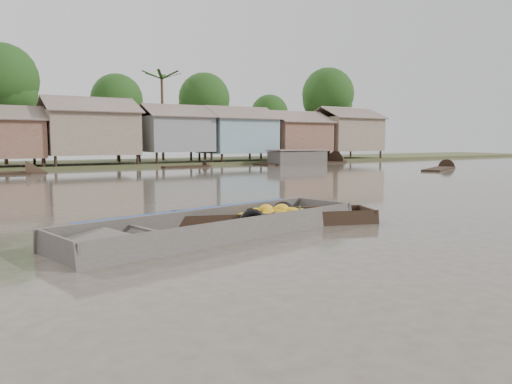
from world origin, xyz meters
TOP-DOWN VIEW (x-y plane):
  - ground at (0.00, 0.00)m, footprint 120.00×120.00m
  - riverbank at (3.03, 31.86)m, footprint 120.00×12.47m
  - banana_boat at (0.04, 0.52)m, footprint 5.27×2.87m
  - viewer_boat at (-1.74, 0.03)m, footprint 7.79×3.46m
  - distant_boats at (12.96, 24.21)m, footprint 46.21×15.50m

SIDE VIEW (x-z plane):
  - ground at x=0.00m, z-range 0.00..0.00m
  - viewer_boat at x=-1.74m, z-range -0.24..0.37m
  - banana_boat at x=0.04m, z-range -0.24..0.50m
  - distant_boats at x=12.96m, z-range -0.48..0.89m
  - riverbank at x=3.03m, z-range -2.04..8.18m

